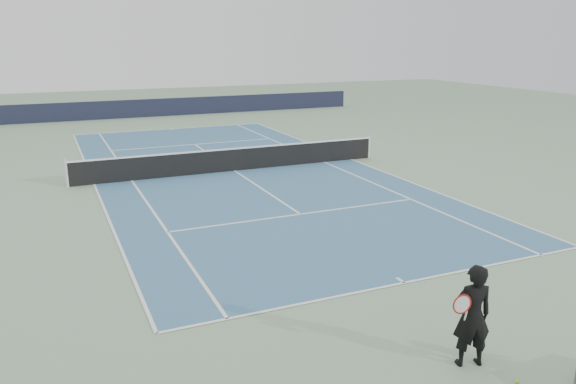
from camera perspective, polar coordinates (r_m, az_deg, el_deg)
name	(u,v)px	position (r m, az deg, el deg)	size (l,w,h in m)	color
ground	(235,171)	(23.09, -5.45, 2.14)	(80.00, 80.00, 0.00)	gray
court_surface	(235,171)	(23.09, -5.45, 2.15)	(10.97, 23.77, 0.01)	#3B6A8C
tennis_net	(234,159)	(22.98, -5.48, 3.36)	(12.90, 0.10, 1.07)	silver
windscreen_far	(152,108)	(40.14, -13.67, 8.31)	(30.00, 0.25, 1.20)	black
tennis_player	(472,316)	(9.85, 18.20, -11.85)	(0.84, 0.64, 1.79)	black
tennis_ball	(517,381)	(10.04, 22.25, -17.39)	(0.06, 0.06, 0.06)	#B4DA2C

